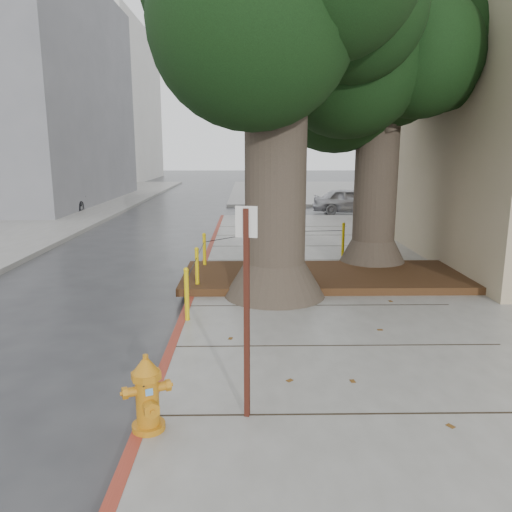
{
  "coord_description": "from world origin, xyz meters",
  "views": [
    {
      "loc": [
        -0.84,
        -7.08,
        3.05
      ],
      "look_at": [
        -0.69,
        2.08,
        1.1
      ],
      "focal_mm": 35.0,
      "sensor_mm": 36.0,
      "label": 1
    }
  ],
  "objects_px": {
    "fire_hydrant": "(147,394)",
    "signpost": "(247,302)",
    "car_silver": "(351,201)",
    "car_dark": "(73,200)",
    "car_red": "(430,202)"
  },
  "relations": [
    {
      "from": "car_silver",
      "to": "fire_hydrant",
      "type": "bearing_deg",
      "value": 166.61
    },
    {
      "from": "car_silver",
      "to": "car_dark",
      "type": "xyz_separation_m",
      "value": [
        -13.95,
        1.45,
        -0.07
      ]
    },
    {
      "from": "signpost",
      "to": "car_red",
      "type": "relative_size",
      "value": 0.73
    },
    {
      "from": "car_silver",
      "to": "car_dark",
      "type": "relative_size",
      "value": 0.96
    },
    {
      "from": "car_red",
      "to": "signpost",
      "type": "bearing_deg",
      "value": 158.12
    },
    {
      "from": "car_silver",
      "to": "car_red",
      "type": "distance_m",
      "value": 3.91
    },
    {
      "from": "signpost",
      "to": "car_red",
      "type": "height_order",
      "value": "signpost"
    },
    {
      "from": "fire_hydrant",
      "to": "signpost",
      "type": "bearing_deg",
      "value": -8.54
    },
    {
      "from": "signpost",
      "to": "car_silver",
      "type": "xyz_separation_m",
      "value": [
        5.03,
        19.14,
        -0.85
      ]
    },
    {
      "from": "signpost",
      "to": "car_red",
      "type": "bearing_deg",
      "value": 79.81
    },
    {
      "from": "fire_hydrant",
      "to": "signpost",
      "type": "relative_size",
      "value": 0.36
    },
    {
      "from": "fire_hydrant",
      "to": "car_silver",
      "type": "bearing_deg",
      "value": 49.98
    },
    {
      "from": "fire_hydrant",
      "to": "signpost",
      "type": "xyz_separation_m",
      "value": [
        1.04,
        0.26,
        0.91
      ]
    },
    {
      "from": "car_dark",
      "to": "signpost",
      "type": "bearing_deg",
      "value": -69.39
    },
    {
      "from": "fire_hydrant",
      "to": "car_red",
      "type": "bearing_deg",
      "value": 40.27
    }
  ]
}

